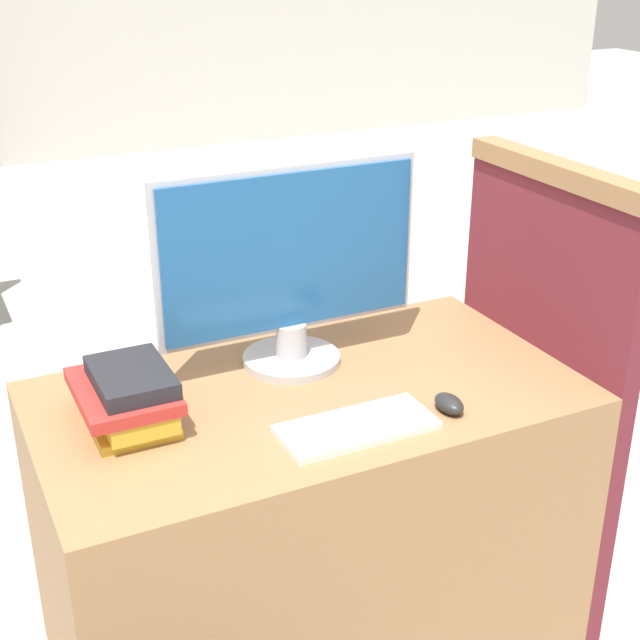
% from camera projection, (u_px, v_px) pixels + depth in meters
% --- Properties ---
extents(desk, '(1.25, 0.70, 0.77)m').
position_uv_depth(desk, '(309.00, 527.00, 2.21)').
color(desk, '#9E7047').
rests_on(desk, ground_plane).
extents(carrel_divider, '(0.07, 0.63, 1.24)m').
position_uv_depth(carrel_divider, '(537.00, 391.00, 2.35)').
color(carrel_divider, maroon).
rests_on(carrel_divider, ground_plane).
extents(monitor, '(0.66, 0.24, 0.49)m').
position_uv_depth(monitor, '(290.00, 266.00, 2.10)').
color(monitor, '#B7B7BC').
rests_on(monitor, desk).
extents(keyboard, '(0.34, 0.15, 0.02)m').
position_uv_depth(keyboard, '(357.00, 427.00, 1.90)').
color(keyboard, white).
rests_on(keyboard, desk).
extents(mouse, '(0.05, 0.09, 0.04)m').
position_uv_depth(mouse, '(449.00, 404.00, 1.97)').
color(mouse, '#262626').
rests_on(mouse, desk).
extents(book_stack, '(0.20, 0.28, 0.13)m').
position_uv_depth(book_stack, '(128.00, 397.00, 1.90)').
color(book_stack, gold).
rests_on(book_stack, desk).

